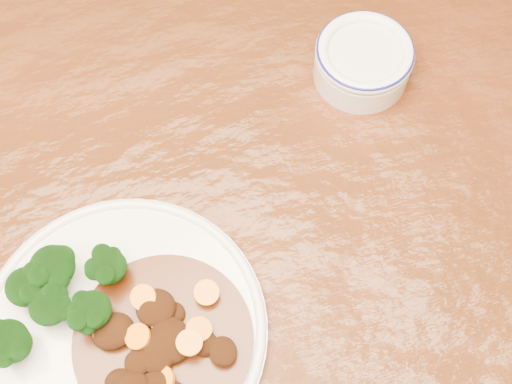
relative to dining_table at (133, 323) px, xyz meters
name	(u,v)px	position (x,y,z in m)	size (l,w,h in m)	color
dining_table	(133,323)	(0.00, 0.00, 0.00)	(1.50, 0.90, 0.75)	#58240F
dinner_plate	(123,332)	(-0.01, -0.03, 0.09)	(0.28, 0.28, 0.02)	silver
broccoli_florets	(49,301)	(-0.06, 0.01, 0.12)	(0.14, 0.10, 0.05)	#6E974E
mince_stew	(157,347)	(0.02, -0.06, 0.10)	(0.17, 0.17, 0.03)	#461807
dip_bowl	(363,60)	(0.34, 0.17, 0.11)	(0.11, 0.11, 0.05)	silver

